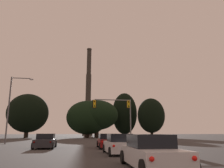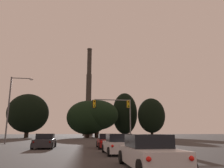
{
  "view_description": "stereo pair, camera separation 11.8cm",
  "coord_description": "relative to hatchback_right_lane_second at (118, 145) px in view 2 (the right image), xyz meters",
  "views": [
    {
      "loc": [
        0.09,
        -2.05,
        1.49
      ],
      "look_at": [
        7.41,
        43.76,
        11.93
      ],
      "focal_mm": 35.0,
      "sensor_mm": 36.0,
      "label": 1
    },
    {
      "loc": [
        0.2,
        -2.07,
        1.49
      ],
      "look_at": [
        7.41,
        43.76,
        11.93
      ],
      "focal_mm": 35.0,
      "sensor_mm": 36.0,
      "label": 2
    }
  ],
  "objects": [
    {
      "name": "hatchback_right_lane_second",
      "position": [
        0.0,
        0.0,
        0.0
      ],
      "size": [
        1.91,
        4.11,
        1.44
      ],
      "rotation": [
        0.0,
        0.0,
        -0.0
      ],
      "color": "silver",
      "rests_on": "ground_plane"
    },
    {
      "name": "sedan_right_lane_third",
      "position": [
        0.11,
        -6.78,
        0.0
      ],
      "size": [
        2.11,
        4.75,
        1.43
      ],
      "rotation": [
        0.0,
        0.0,
        -0.03
      ],
      "color": "silver",
      "rests_on": "ground_plane"
    },
    {
      "name": "sedan_right_lane_front",
      "position": [
        0.11,
        6.67,
        0.0
      ],
      "size": [
        2.14,
        4.76,
        1.43
      ],
      "rotation": [
        0.0,
        0.0,
        -0.04
      ],
      "color": "maroon",
      "rests_on": "ground_plane"
    },
    {
      "name": "sedan_left_lane_front",
      "position": [
        -6.12,
        7.46,
        0.0
      ],
      "size": [
        2.04,
        4.73,
        1.43
      ],
      "rotation": [
        0.0,
        0.0,
        0.01
      ],
      "color": "#232328",
      "rests_on": "ground_plane"
    },
    {
      "name": "traffic_light_overhead_right",
      "position": [
        2.86,
        15.3,
        4.2
      ],
      "size": [
        5.81,
        0.5,
        6.34
      ],
      "color": "slate",
      "rests_on": "ground_plane"
    },
    {
      "name": "street_lamp",
      "position": [
        -12.22,
        16.65,
        5.09
      ],
      "size": [
        3.2,
        0.36,
        9.5
      ],
      "color": "#56565B",
      "rests_on": "ground_plane"
    },
    {
      "name": "smokestack",
      "position": [
        3.08,
        110.71,
        19.75
      ],
      "size": [
        5.82,
        5.82,
        52.07
      ],
      "color": "#2B2722",
      "rests_on": "ground_plane"
    },
    {
      "name": "treeline_far_left",
      "position": [
        21.24,
        53.67,
        6.51
      ],
      "size": [
        9.01,
        8.11,
        12.87
      ],
      "color": "black",
      "rests_on": "ground_plane"
    },
    {
      "name": "treeline_right_mid",
      "position": [
        13.89,
        61.17,
        7.72
      ],
      "size": [
        8.92,
        8.03,
        15.77
      ],
      "color": "black",
      "rests_on": "ground_plane"
    },
    {
      "name": "treeline_center_right",
      "position": [
        0.33,
        55.26,
        5.73
      ],
      "size": [
        13.47,
        12.12,
        11.78
      ],
      "color": "black",
      "rests_on": "ground_plane"
    },
    {
      "name": "treeline_center_left",
      "position": [
        3.33,
        55.23,
        6.55
      ],
      "size": [
        13.94,
        12.55,
        12.07
      ],
      "color": "black",
      "rests_on": "ground_plane"
    },
    {
      "name": "treeline_far_right",
      "position": [
        -18.59,
        57.2,
        7.04
      ],
      "size": [
        12.9,
        11.61,
        13.85
      ],
      "color": "black",
      "rests_on": "ground_plane"
    }
  ]
}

